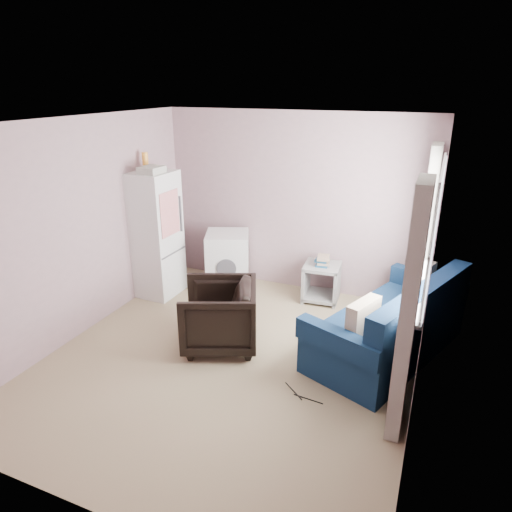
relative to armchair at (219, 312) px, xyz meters
The scene contains 8 objects.
room 0.90m from the armchair, 37.96° to the right, with size 3.84×4.24×2.54m.
armchair is the anchor object (origin of this frame).
fridge 1.79m from the armchair, 147.49° to the left, with size 0.63×0.61×1.98m.
washing_machine 1.57m from the armchair, 112.34° to the left, with size 0.77×0.77×0.84m.
side_table 1.76m from the armchair, 64.07° to the left, with size 0.51×0.51×0.65m.
sofa 1.92m from the armchair, 17.00° to the left, with size 1.62×2.25×0.92m.
window_dressing 2.19m from the armchair, 13.65° to the left, with size 0.17×2.62×2.18m.
floor_cables 1.32m from the armchair, 24.57° to the right, with size 0.44×0.20×0.01m.
Camera 1 is at (1.90, -3.84, 2.83)m, focal length 32.00 mm.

